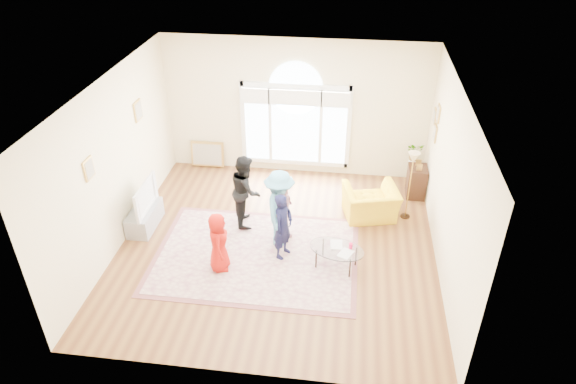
# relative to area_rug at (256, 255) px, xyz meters

# --- Properties ---
(ground) EXTENTS (6.00, 6.00, 0.00)m
(ground) POSITION_rel_area_rug_xyz_m (0.35, 0.34, -0.01)
(ground) COLOR brown
(ground) RESTS_ON ground
(room_shell) EXTENTS (6.00, 6.00, 6.00)m
(room_shell) POSITION_rel_area_rug_xyz_m (0.36, 3.17, 1.56)
(room_shell) COLOR beige
(room_shell) RESTS_ON ground
(area_rug) EXTENTS (3.60, 2.60, 0.02)m
(area_rug) POSITION_rel_area_rug_xyz_m (0.00, 0.00, 0.00)
(area_rug) COLOR #C5AF98
(area_rug) RESTS_ON ground
(rug_border) EXTENTS (3.80, 2.80, 0.01)m
(rug_border) POSITION_rel_area_rug_xyz_m (-0.00, -0.00, -0.00)
(rug_border) COLOR brown
(rug_border) RESTS_ON ground
(tv_console) EXTENTS (0.45, 1.00, 0.42)m
(tv_console) POSITION_rel_area_rug_xyz_m (-2.40, 0.64, 0.20)
(tv_console) COLOR #93959B
(tv_console) RESTS_ON ground
(television) EXTENTS (0.17, 1.05, 0.60)m
(television) POSITION_rel_area_rug_xyz_m (-2.39, 0.64, 0.71)
(television) COLOR black
(television) RESTS_ON tv_console
(coffee_table) EXTENTS (1.14, 0.90, 0.54)m
(coffee_table) POSITION_rel_area_rug_xyz_m (1.50, -0.13, 0.39)
(coffee_table) COLOR silver
(coffee_table) RESTS_ON ground
(armchair) EXTENTS (1.25, 1.15, 0.69)m
(armchair) POSITION_rel_area_rug_xyz_m (2.12, 1.57, 0.33)
(armchair) COLOR yellow
(armchair) RESTS_ON ground
(side_cabinet) EXTENTS (0.40, 0.50, 0.70)m
(side_cabinet) POSITION_rel_area_rug_xyz_m (3.13, 2.56, 0.34)
(side_cabinet) COLOR black
(side_cabinet) RESTS_ON ground
(floor_lamp) EXTENTS (0.26, 0.26, 1.51)m
(floor_lamp) POSITION_rel_area_rug_xyz_m (2.87, 1.67, 1.27)
(floor_lamp) COLOR black
(floor_lamp) RESTS_ON ground
(plant_pedestal) EXTENTS (0.20, 0.20, 0.70)m
(plant_pedestal) POSITION_rel_area_rug_xyz_m (3.05, 2.93, 0.34)
(plant_pedestal) COLOR white
(plant_pedestal) RESTS_ON ground
(potted_plant) EXTENTS (0.46, 0.43, 0.41)m
(potted_plant) POSITION_rel_area_rug_xyz_m (3.05, 2.93, 0.89)
(potted_plant) COLOR #33722D
(potted_plant) RESTS_ON plant_pedestal
(leaning_picture) EXTENTS (0.80, 0.14, 0.62)m
(leaning_picture) POSITION_rel_area_rug_xyz_m (-1.78, 3.24, -0.01)
(leaning_picture) COLOR tan
(leaning_picture) RESTS_ON ground
(child_red) EXTENTS (0.47, 0.63, 1.15)m
(child_red) POSITION_rel_area_rug_xyz_m (-0.58, -0.44, 0.59)
(child_red) COLOR #AF140D
(child_red) RESTS_ON area_rug
(child_navy) EXTENTS (0.47, 0.56, 1.31)m
(child_navy) POSITION_rel_area_rug_xyz_m (0.51, 0.07, 0.67)
(child_navy) COLOR #131435
(child_navy) RESTS_ON area_rug
(child_black) EXTENTS (0.71, 0.83, 1.51)m
(child_black) POSITION_rel_area_rug_xyz_m (-0.37, 1.05, 0.76)
(child_black) COLOR black
(child_black) RESTS_ON area_rug
(child_pink) EXTENTS (0.50, 0.78, 1.23)m
(child_pink) POSITION_rel_area_rug_xyz_m (0.43, 0.58, 0.63)
(child_pink) COLOR #C98E9E
(child_pink) RESTS_ON area_rug
(child_blue) EXTENTS (0.62, 1.02, 1.55)m
(child_blue) POSITION_rel_area_rug_xyz_m (0.39, 0.46, 0.79)
(child_blue) COLOR #549EC0
(child_blue) RESTS_ON area_rug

